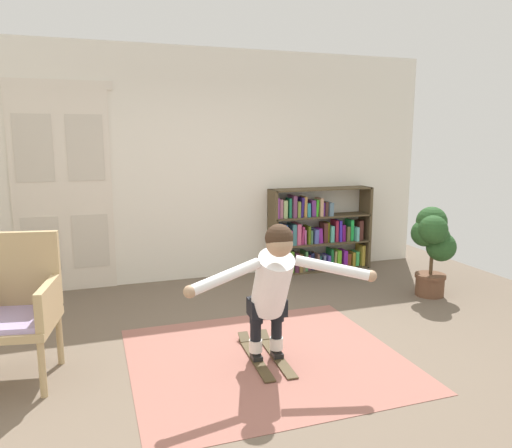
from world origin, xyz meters
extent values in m
plane|color=brown|center=(0.00, 0.00, 0.00)|extent=(7.20, 7.20, 0.00)
cube|color=silver|center=(0.00, 2.60, 1.45)|extent=(6.00, 0.10, 2.90)
cube|color=silver|center=(-2.05, 2.54, 1.18)|extent=(0.55, 0.04, 2.35)
cube|color=beige|center=(-2.05, 2.52, 1.69)|extent=(0.41, 0.01, 0.76)
cube|color=beige|center=(-2.05, 2.52, 0.59)|extent=(0.41, 0.01, 0.64)
cube|color=silver|center=(-1.50, 2.54, 1.18)|extent=(0.55, 0.04, 2.35)
cube|color=beige|center=(-1.50, 2.52, 1.69)|extent=(0.41, 0.01, 0.76)
cube|color=beige|center=(-1.50, 2.52, 0.59)|extent=(0.41, 0.01, 0.64)
cube|color=silver|center=(-1.77, 2.54, 2.40)|extent=(1.22, 0.04, 0.10)
cube|color=#975F54|center=(-0.16, 0.04, 0.00)|extent=(2.20, 1.99, 0.01)
cube|color=#4E402B|center=(0.78, 2.39, 0.57)|extent=(0.04, 0.30, 1.13)
cube|color=#4E402B|center=(2.17, 2.39, 0.57)|extent=(0.04, 0.30, 1.13)
cube|color=#4E402B|center=(1.47, 2.39, 0.01)|extent=(1.40, 0.30, 0.02)
cube|color=#4E402B|center=(1.47, 2.39, 0.38)|extent=(1.40, 0.30, 0.02)
cube|color=#4E402B|center=(1.47, 2.39, 0.75)|extent=(1.40, 0.30, 0.02)
cube|color=#4E402B|center=(1.47, 2.39, 1.12)|extent=(1.40, 0.30, 0.02)
cube|color=#793074|center=(0.82, 2.39, 0.15)|extent=(0.04, 0.24, 0.25)
cube|color=olive|center=(0.89, 2.41, 0.16)|extent=(0.04, 0.19, 0.29)
cube|color=brown|center=(0.94, 2.37, 0.13)|extent=(0.04, 0.18, 0.22)
cube|color=#974B82|center=(0.98, 2.38, 0.14)|extent=(0.04, 0.15, 0.25)
cube|color=#5CA331|center=(1.03, 2.39, 0.16)|extent=(0.04, 0.19, 0.29)
cube|color=#51253E|center=(1.09, 2.38, 0.15)|extent=(0.05, 0.20, 0.26)
cube|color=olive|center=(1.15, 2.38, 0.14)|extent=(0.05, 0.22, 0.24)
cube|color=#7A6A4F|center=(1.20, 2.39, 0.12)|extent=(0.04, 0.20, 0.20)
cube|color=#4B9351|center=(1.24, 2.40, 0.15)|extent=(0.03, 0.20, 0.27)
cube|color=#6C2C57|center=(1.29, 2.41, 0.12)|extent=(0.05, 0.15, 0.21)
cube|color=#1F254F|center=(1.35, 2.40, 0.14)|extent=(0.06, 0.15, 0.24)
cube|color=brown|center=(1.41, 2.39, 0.13)|extent=(0.03, 0.22, 0.23)
cube|color=#245B5B|center=(1.45, 2.39, 0.11)|extent=(0.03, 0.16, 0.19)
cube|color=slate|center=(1.51, 2.39, 0.12)|extent=(0.04, 0.18, 0.20)
cube|color=#5144B8|center=(1.57, 2.38, 0.12)|extent=(0.04, 0.20, 0.19)
cube|color=#1A6C32|center=(1.62, 2.37, 0.16)|extent=(0.03, 0.17, 0.28)
cube|color=tan|center=(1.68, 2.38, 0.14)|extent=(0.04, 0.15, 0.24)
cube|color=#6FC82B|center=(1.74, 2.37, 0.14)|extent=(0.06, 0.16, 0.25)
cube|color=purple|center=(1.82, 2.37, 0.14)|extent=(0.05, 0.20, 0.24)
cube|color=brown|center=(1.90, 2.40, 0.11)|extent=(0.07, 0.18, 0.19)
cube|color=olive|center=(1.97, 2.39, 0.12)|extent=(0.04, 0.20, 0.20)
cube|color=#4AD671|center=(2.04, 2.41, 0.12)|extent=(0.05, 0.16, 0.20)
cube|color=gold|center=(2.12, 2.40, 0.17)|extent=(0.05, 0.21, 0.29)
cube|color=#B3D328|center=(0.81, 2.37, 0.52)|extent=(0.04, 0.20, 0.26)
cube|color=#4C7C22|center=(0.88, 2.37, 0.51)|extent=(0.03, 0.16, 0.24)
cube|color=blue|center=(0.93, 2.40, 0.53)|extent=(0.04, 0.23, 0.28)
cube|color=#C53E82|center=(1.00, 2.39, 0.49)|extent=(0.04, 0.24, 0.21)
cube|color=teal|center=(1.06, 2.40, 0.53)|extent=(0.05, 0.22, 0.28)
cube|color=#CF5581|center=(1.12, 2.41, 0.53)|extent=(0.06, 0.24, 0.28)
cube|color=#A72F63|center=(1.19, 2.38, 0.51)|extent=(0.05, 0.15, 0.24)
cube|color=#BF569A|center=(1.22, 2.40, 0.49)|extent=(0.03, 0.18, 0.19)
cube|color=#4F6A17|center=(1.27, 2.38, 0.51)|extent=(0.03, 0.18, 0.24)
cube|color=#437552|center=(1.31, 2.39, 0.48)|extent=(0.03, 0.17, 0.18)
cube|color=#505EB4|center=(1.39, 2.41, 0.49)|extent=(0.06, 0.22, 0.19)
cube|color=purple|center=(1.45, 2.38, 0.49)|extent=(0.07, 0.15, 0.20)
cube|color=#4E2722|center=(1.52, 2.38, 0.53)|extent=(0.06, 0.17, 0.28)
cube|color=#726913|center=(1.57, 2.41, 0.53)|extent=(0.04, 0.15, 0.27)
cube|color=#56B8AB|center=(1.62, 2.38, 0.50)|extent=(0.05, 0.16, 0.23)
cube|color=#A72646|center=(1.70, 2.40, 0.54)|extent=(0.04, 0.18, 0.30)
cube|color=#412CD4|center=(1.75, 2.40, 0.54)|extent=(0.04, 0.19, 0.29)
cube|color=#6D1471|center=(1.80, 2.40, 0.51)|extent=(0.06, 0.20, 0.23)
cube|color=brown|center=(1.86, 2.39, 0.49)|extent=(0.05, 0.21, 0.20)
cube|color=#2ACC55|center=(1.93, 2.41, 0.54)|extent=(0.04, 0.19, 0.29)
cube|color=#62BBBB|center=(1.99, 2.37, 0.49)|extent=(0.04, 0.24, 0.20)
cube|color=#4E2621|center=(2.06, 2.37, 0.53)|extent=(0.06, 0.16, 0.28)
cube|color=#A548AD|center=(0.82, 2.37, 0.90)|extent=(0.04, 0.17, 0.27)
cube|color=#9D5E72|center=(0.87, 2.41, 0.89)|extent=(0.04, 0.24, 0.25)
cube|color=#9CB874|center=(0.93, 2.37, 0.88)|extent=(0.06, 0.15, 0.23)
cube|color=#1E8357|center=(1.00, 2.38, 0.89)|extent=(0.04, 0.14, 0.26)
cube|color=#6C395F|center=(1.06, 2.39, 0.91)|extent=(0.05, 0.22, 0.29)
cube|color=olive|center=(1.12, 2.40, 0.87)|extent=(0.04, 0.22, 0.21)
cube|color=navy|center=(1.16, 2.39, 0.89)|extent=(0.06, 0.20, 0.27)
cube|color=#AB7D3C|center=(1.21, 2.39, 0.90)|extent=(0.04, 0.19, 0.27)
cube|color=teal|center=(1.26, 2.38, 0.86)|extent=(0.05, 0.20, 0.19)
cube|color=#652D7A|center=(1.33, 2.38, 0.87)|extent=(0.07, 0.17, 0.22)
cube|color=green|center=(1.39, 2.37, 0.87)|extent=(0.05, 0.14, 0.22)
cube|color=tan|center=(1.44, 2.37, 0.89)|extent=(0.04, 0.20, 0.25)
cube|color=#4B1E6F|center=(1.48, 2.40, 0.85)|extent=(0.03, 0.19, 0.18)
cube|color=#4E3127|center=(1.53, 2.40, 0.86)|extent=(0.05, 0.20, 0.19)
cube|color=slate|center=(1.58, 2.38, 0.85)|extent=(0.06, 0.23, 0.18)
cylinder|color=tan|center=(-1.86, -0.01, 0.21)|extent=(0.06, 0.06, 0.42)
cylinder|color=tan|center=(-1.77, 0.50, 0.21)|extent=(0.06, 0.06, 0.42)
cube|color=tan|center=(-2.07, 0.29, 0.45)|extent=(0.69, 0.69, 0.06)
cube|color=#AA97CA|center=(-2.07, 0.29, 0.50)|extent=(0.62, 0.62, 0.04)
cube|color=tan|center=(-2.03, 0.55, 0.80)|extent=(0.60, 0.16, 0.60)
cube|color=tan|center=(-1.81, 0.24, 0.62)|extent=(0.16, 0.56, 0.28)
cylinder|color=brown|center=(2.20, 0.98, 0.13)|extent=(0.32, 0.32, 0.25)
cylinder|color=brown|center=(2.20, 0.98, 0.23)|extent=(0.35, 0.35, 0.04)
cylinder|color=#4C3823|center=(2.20, 0.98, 0.43)|extent=(0.04, 0.04, 0.36)
sphere|color=#244C22|center=(2.13, 0.90, 0.80)|extent=(0.32, 0.32, 0.32)
sphere|color=#244C22|center=(2.24, 0.94, 0.69)|extent=(0.26, 0.26, 0.26)
sphere|color=#244C22|center=(2.29, 0.94, 0.58)|extent=(0.34, 0.34, 0.34)
sphere|color=#244C22|center=(2.13, 1.04, 0.73)|extent=(0.31, 0.31, 0.31)
sphere|color=#244C22|center=(2.21, 1.04, 0.86)|extent=(0.35, 0.35, 0.35)
cube|color=#4A3C25|center=(-0.25, 0.05, 0.01)|extent=(0.13, 0.82, 0.01)
cube|color=#4A3C25|center=(-0.24, 0.43, 0.05)|extent=(0.10, 0.12, 0.06)
cube|color=black|center=(-0.26, 0.03, 0.04)|extent=(0.09, 0.12, 0.04)
cube|color=#4A3C25|center=(-0.07, 0.04, 0.01)|extent=(0.13, 0.82, 0.01)
cube|color=#4A3C25|center=(-0.06, 0.42, 0.05)|extent=(0.10, 0.12, 0.06)
cube|color=black|center=(-0.08, 0.02, 0.04)|extent=(0.09, 0.12, 0.04)
cylinder|color=white|center=(-0.25, 0.05, 0.13)|extent=(0.12, 0.12, 0.10)
cylinder|color=black|center=(-0.25, 0.05, 0.33)|extent=(0.09, 0.09, 0.30)
cylinder|color=black|center=(-0.26, 0.03, 0.44)|extent=(0.12, 0.12, 0.22)
cylinder|color=white|center=(-0.07, 0.04, 0.13)|extent=(0.12, 0.12, 0.10)
cylinder|color=black|center=(-0.07, 0.04, 0.33)|extent=(0.09, 0.09, 0.30)
cylinder|color=black|center=(-0.08, 0.02, 0.44)|extent=(0.12, 0.12, 0.22)
cube|color=black|center=(-0.17, 0.03, 0.46)|extent=(0.31, 0.19, 0.14)
cylinder|color=white|center=(-0.17, -0.10, 0.69)|extent=(0.30, 0.50, 0.59)
sphere|color=tan|center=(-0.18, -0.28, 1.05)|extent=(0.21, 0.21, 0.20)
sphere|color=#382619|center=(-0.18, -0.27, 1.09)|extent=(0.22, 0.22, 0.21)
cylinder|color=white|center=(-0.60, -0.29, 0.84)|extent=(0.58, 0.25, 0.19)
sphere|color=tan|center=(-0.87, -0.38, 0.79)|extent=(0.09, 0.09, 0.09)
cylinder|color=white|center=(0.23, -0.34, 0.84)|extent=(0.57, 0.30, 0.19)
sphere|color=tan|center=(0.50, -0.45, 0.79)|extent=(0.09, 0.09, 0.09)
camera|label=1|loc=(-1.47, -3.52, 1.83)|focal=34.26mm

